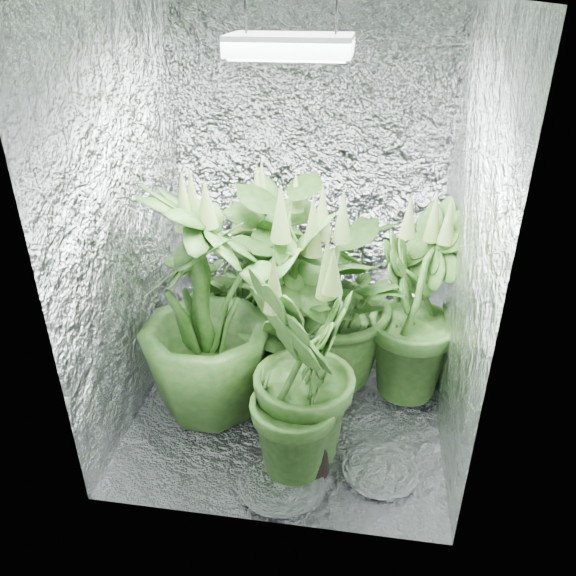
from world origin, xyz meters
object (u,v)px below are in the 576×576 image
(grow_lamp, at_px, (290,46))
(plant_b, at_px, (275,274))
(plant_g, at_px, (303,376))
(plant_e, at_px, (326,297))
(plant_c, at_px, (415,306))
(circulation_fan, at_px, (403,339))
(plant_d, at_px, (205,311))
(plant_f, at_px, (293,320))
(plant_a, at_px, (236,287))

(grow_lamp, bearing_deg, plant_b, 108.56)
(plant_g, bearing_deg, grow_lamp, 105.25)
(plant_e, height_order, plant_g, plant_e)
(grow_lamp, relative_size, plant_c, 0.43)
(plant_b, distance_m, plant_e, 0.43)
(circulation_fan, bearing_deg, plant_e, -166.14)
(plant_d, xyz_separation_m, plant_g, (0.54, -0.35, -0.08))
(plant_d, height_order, plant_f, plant_d)
(plant_b, distance_m, plant_c, 0.84)
(plant_a, height_order, plant_d, plant_d)
(plant_b, bearing_deg, plant_a, 177.62)
(plant_f, bearing_deg, plant_c, 25.04)
(plant_d, xyz_separation_m, circulation_fan, (1.03, 0.63, -0.48))
(plant_b, xyz_separation_m, plant_c, (0.80, -0.25, -0.01))
(plant_g, bearing_deg, plant_b, 106.94)
(plant_c, xyz_separation_m, circulation_fan, (-0.02, 0.30, -0.40))
(plant_a, relative_size, plant_d, 0.69)
(plant_c, distance_m, circulation_fan, 0.50)
(circulation_fan, bearing_deg, plant_g, -137.79)
(grow_lamp, bearing_deg, plant_f, -68.32)
(grow_lamp, xyz_separation_m, plant_c, (0.64, 0.22, -1.29))
(grow_lamp, relative_size, circulation_fan, 1.56)
(grow_lamp, distance_m, plant_e, 1.28)
(grow_lamp, height_order, plant_g, grow_lamp)
(plant_a, bearing_deg, circulation_fan, 1.91)
(plant_f, distance_m, circulation_fan, 0.94)
(plant_b, relative_size, plant_c, 1.02)
(plant_e, bearing_deg, plant_g, -93.50)
(plant_a, distance_m, plant_c, 1.08)
(plant_c, height_order, plant_e, plant_e)
(plant_e, distance_m, plant_g, 0.67)
(grow_lamp, bearing_deg, plant_e, 50.24)
(plant_a, bearing_deg, plant_f, -52.07)
(plant_c, height_order, circulation_fan, plant_c)
(plant_d, height_order, circulation_fan, plant_d)
(grow_lamp, xyz_separation_m, plant_g, (0.13, -0.46, -1.28))
(plant_a, xyz_separation_m, plant_c, (1.04, -0.26, 0.11))
(plant_b, relative_size, plant_f, 0.95)
(plant_a, xyz_separation_m, plant_f, (0.43, -0.55, 0.14))
(plant_b, bearing_deg, plant_c, -17.48)
(plant_d, xyz_separation_m, plant_e, (0.58, 0.32, -0.05))
(plant_c, distance_m, plant_e, 0.47)
(plant_a, xyz_separation_m, plant_e, (0.57, -0.28, 0.14))
(grow_lamp, height_order, plant_f, grow_lamp)
(plant_e, height_order, plant_f, plant_f)
(plant_g, bearing_deg, plant_e, 86.50)
(grow_lamp, relative_size, plant_d, 0.38)
(plant_b, height_order, circulation_fan, plant_b)
(plant_g, relative_size, circulation_fan, 3.61)
(plant_a, bearing_deg, plant_d, -90.86)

